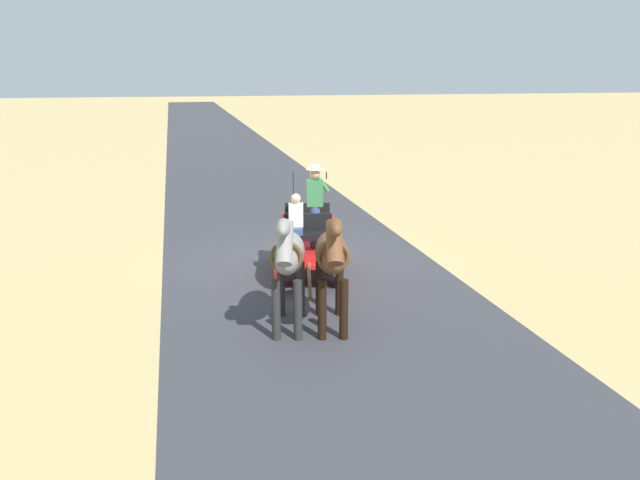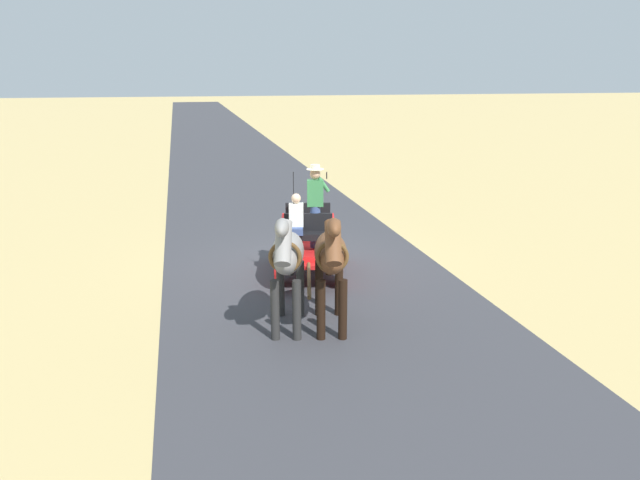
# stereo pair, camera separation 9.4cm
# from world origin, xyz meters

# --- Properties ---
(ground_plane) EXTENTS (200.00, 200.00, 0.00)m
(ground_plane) POSITION_xyz_m (0.00, 0.00, 0.00)
(ground_plane) COLOR tan
(road_surface) EXTENTS (6.31, 160.00, 0.01)m
(road_surface) POSITION_xyz_m (0.00, 0.00, 0.00)
(road_surface) COLOR #38383D
(road_surface) RESTS_ON ground
(horse_drawn_carriage) EXTENTS (1.86, 4.51, 2.50)m
(horse_drawn_carriage) POSITION_xyz_m (-0.00, 0.92, 0.82)
(horse_drawn_carriage) COLOR red
(horse_drawn_carriage) RESTS_ON ground
(horse_near_side) EXTENTS (0.84, 2.15, 2.21)m
(horse_near_side) POSITION_xyz_m (0.22, 3.96, 1.32)
(horse_near_side) COLOR brown
(horse_near_side) RESTS_ON ground
(horse_off_side) EXTENTS (0.92, 2.14, 2.21)m
(horse_off_side) POSITION_xyz_m (0.95, 3.82, 1.32)
(horse_off_side) COLOR gray
(horse_off_side) RESTS_ON ground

